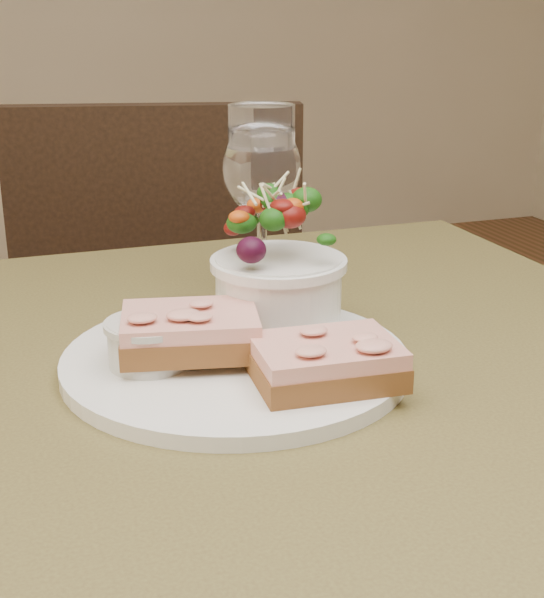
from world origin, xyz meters
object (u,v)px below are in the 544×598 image
object	(u,v)px
chair_far	(170,435)
wine_glass	(262,174)
salad_bowl	(279,260)
sandwich_back	(190,331)
sandwich_front	(326,362)
cafe_table	(256,484)
dinner_plate	(236,360)
ramekin	(149,341)

from	to	relation	value
chair_far	wine_glass	bearing A→B (deg)	101.98
chair_far	salad_bowl	world-z (taller)	chair_far
salad_bowl	sandwich_back	bearing A→B (deg)	-151.65
sandwich_front	sandwich_back	xyz separation A→B (m)	(-0.08, 0.07, 0.01)
sandwich_back	sandwich_front	bearing A→B (deg)	-28.79
cafe_table	salad_bowl	distance (m)	0.19
sandwich_front	salad_bowl	size ratio (longest dim) A/B	0.87
sandwich_front	wine_glass	distance (m)	0.26
sandwich_back	wine_glass	xyz separation A→B (m)	(0.11, 0.16, 0.09)
salad_bowl	chair_far	bearing A→B (deg)	86.97
sandwich_back	salad_bowl	world-z (taller)	salad_bowl
cafe_table	salad_bowl	world-z (taller)	salad_bowl
dinner_plate	sandwich_front	xyz separation A→B (m)	(0.05, -0.07, 0.02)
ramekin	dinner_plate	bearing A→B (deg)	-1.19
chair_far	salad_bowl	distance (m)	0.87
cafe_table	wine_glass	bearing A→B (deg)	69.91
ramekin	wine_glass	size ratio (longest dim) A/B	0.36
salad_bowl	ramekin	bearing A→B (deg)	-158.39
ramekin	chair_far	bearing A→B (deg)	77.69
sandwich_front	sandwich_back	bearing A→B (deg)	143.05
sandwich_front	chair_far	bearing A→B (deg)	90.82
dinner_plate	salad_bowl	xyz separation A→B (m)	(0.05, 0.05, 0.07)
sandwich_back	salad_bowl	bearing A→B (deg)	40.33
chair_far	sandwich_front	distance (m)	0.94
cafe_table	chair_far	world-z (taller)	chair_far
dinner_plate	salad_bowl	world-z (taller)	salad_bowl
chair_far	wine_glass	distance (m)	0.81
ramekin	wine_glass	xyz separation A→B (m)	(0.15, 0.16, 0.09)
cafe_table	dinner_plate	xyz separation A→B (m)	(-0.01, 0.02, 0.11)
wine_glass	dinner_plate	bearing A→B (deg)	-115.23
sandwich_front	ramekin	size ratio (longest dim) A/B	1.76
cafe_table	sandwich_front	size ratio (longest dim) A/B	7.20
chair_far	dinner_plate	xyz separation A→B (m)	(-0.09, -0.74, 0.46)
chair_far	dinner_plate	distance (m)	0.87
sandwich_front	wine_glass	xyz separation A→B (m)	(0.03, 0.24, 0.10)
sandwich_front	salad_bowl	distance (m)	0.13
ramekin	salad_bowl	distance (m)	0.14
salad_bowl	dinner_plate	bearing A→B (deg)	-137.22
chair_far	sandwich_front	world-z (taller)	chair_far
cafe_table	ramekin	size ratio (longest dim) A/B	12.70
dinner_plate	chair_far	bearing A→B (deg)	82.96
sandwich_front	salad_bowl	bearing A→B (deg)	90.99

